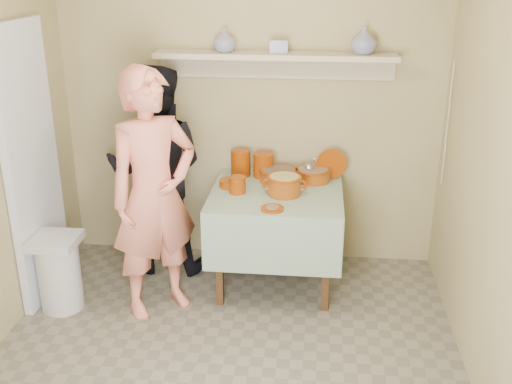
# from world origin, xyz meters

# --- Properties ---
(tile_panel) EXTENTS (0.06, 0.70, 2.00)m
(tile_panel) POSITION_xyz_m (-1.46, 0.95, 1.00)
(tile_panel) COLOR silver
(tile_panel) RESTS_ON ground
(plate_stack_a) EXTENTS (0.16, 0.16, 0.21)m
(plate_stack_a) POSITION_xyz_m (-0.06, 1.59, 0.86)
(plate_stack_a) COLOR #792D06
(plate_stack_a) RESTS_ON serving_table
(plate_stack_b) EXTENTS (0.16, 0.16, 0.19)m
(plate_stack_b) POSITION_xyz_m (0.12, 1.57, 0.86)
(plate_stack_b) COLOR #792D06
(plate_stack_b) RESTS_ON serving_table
(bowl_stack) EXTENTS (0.12, 0.12, 0.12)m
(bowl_stack) POSITION_xyz_m (-0.04, 1.20, 0.82)
(bowl_stack) COLOR #792D06
(bowl_stack) RESTS_ON serving_table
(empty_bowl) EXTENTS (0.18, 0.18, 0.05)m
(empty_bowl) POSITION_xyz_m (-0.10, 1.33, 0.79)
(empty_bowl) COLOR #792D06
(empty_bowl) RESTS_ON serving_table
(propped_lid) EXTENTS (0.24, 0.08, 0.24)m
(propped_lid) POSITION_xyz_m (0.65, 1.59, 0.88)
(propped_lid) COLOR #792D06
(propped_lid) RESTS_ON serving_table
(vase_right) EXTENTS (0.23, 0.23, 0.20)m
(vase_right) POSITION_xyz_m (0.84, 1.62, 1.82)
(vase_right) COLOR navy
(vase_right) RESTS_ON wall_shelf
(vase_left) EXTENTS (0.19, 0.19, 0.17)m
(vase_left) POSITION_xyz_m (-0.18, 1.61, 1.81)
(vase_left) COLOR navy
(vase_left) RESTS_ON wall_shelf
(ceramic_box) EXTENTS (0.14, 0.10, 0.09)m
(ceramic_box) POSITION_xyz_m (0.22, 1.62, 1.77)
(ceramic_box) COLOR navy
(ceramic_box) RESTS_ON wall_shelf
(person_cook) EXTENTS (0.76, 0.73, 1.75)m
(person_cook) POSITION_xyz_m (-0.55, 0.81, 0.87)
(person_cook) COLOR #EF8167
(person_cook) RESTS_ON ground
(person_helper) EXTENTS (0.81, 0.64, 1.65)m
(person_helper) POSITION_xyz_m (-0.71, 1.45, 0.82)
(person_helper) COLOR black
(person_helper) RESTS_ON ground
(room_shell) EXTENTS (3.04, 3.54, 2.62)m
(room_shell) POSITION_xyz_m (0.00, 0.00, 1.61)
(room_shell) COLOR tan
(room_shell) RESTS_ON ground
(serving_table) EXTENTS (0.97, 0.97, 0.76)m
(serving_table) POSITION_xyz_m (0.25, 1.28, 0.64)
(serving_table) COLOR #4C2D16
(serving_table) RESTS_ON ground
(cazuela_meat_a) EXTENTS (0.30, 0.30, 0.10)m
(cazuela_meat_a) POSITION_xyz_m (0.25, 1.48, 0.82)
(cazuela_meat_a) COLOR #762E07
(cazuela_meat_a) RESTS_ON serving_table
(cazuela_meat_b) EXTENTS (0.28, 0.28, 0.10)m
(cazuela_meat_b) POSITION_xyz_m (0.51, 1.52, 0.82)
(cazuela_meat_b) COLOR #762E07
(cazuela_meat_b) RESTS_ON serving_table
(ladle) EXTENTS (0.08, 0.26, 0.19)m
(ladle) POSITION_xyz_m (0.48, 1.51, 0.87)
(ladle) COLOR silver
(ladle) RESTS_ON cazuela_meat_b
(cazuela_rice) EXTENTS (0.33, 0.25, 0.14)m
(cazuela_rice) POSITION_xyz_m (0.31, 1.20, 0.85)
(cazuela_rice) COLOR #762E07
(cazuela_rice) RESTS_ON serving_table
(front_plate) EXTENTS (0.16, 0.16, 0.03)m
(front_plate) POSITION_xyz_m (0.25, 0.91, 0.77)
(front_plate) COLOR #792D06
(front_plate) RESTS_ON serving_table
(wall_shelf) EXTENTS (1.80, 0.25, 0.21)m
(wall_shelf) POSITION_xyz_m (0.20, 1.65, 1.67)
(wall_shelf) COLOR #C3B191
(wall_shelf) RESTS_ON room_shell
(trash_bin) EXTENTS (0.32, 0.32, 0.56)m
(trash_bin) POSITION_xyz_m (-1.26, 0.74, 0.28)
(trash_bin) COLOR silver
(trash_bin) RESTS_ON ground
(electrical_cord) EXTENTS (0.01, 0.05, 0.90)m
(electrical_cord) POSITION_xyz_m (1.47, 1.48, 1.25)
(electrical_cord) COLOR silver
(electrical_cord) RESTS_ON wall_shelf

